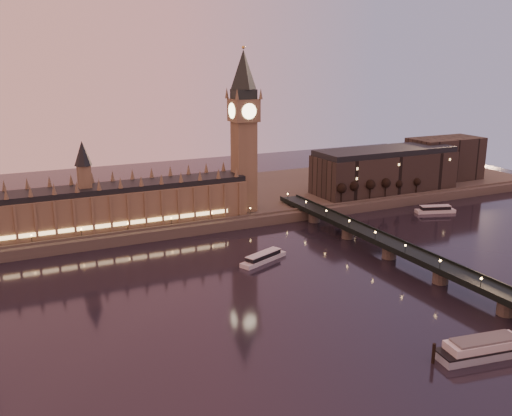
{
  "coord_description": "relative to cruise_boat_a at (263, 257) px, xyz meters",
  "views": [
    {
      "loc": [
        -95.73,
        -207.69,
        104.03
      ],
      "look_at": [
        21.15,
        35.0,
        31.94
      ],
      "focal_mm": 40.0,
      "sensor_mm": 36.0,
      "label": 1
    }
  ],
  "objects": [
    {
      "name": "bare_tree_4",
      "position": [
        143.16,
        65.44,
        13.11
      ],
      "size": [
        6.07,
        6.07,
        12.35
      ],
      "color": "black",
      "rests_on": "ground"
    },
    {
      "name": "bare_tree_0",
      "position": [
        91.18,
        65.44,
        13.11
      ],
      "size": [
        6.07,
        6.07,
        12.35
      ],
      "color": "black",
      "rests_on": "ground"
    },
    {
      "name": "big_ben",
      "position": [
        24.42,
        77.42,
        61.84
      ],
      "size": [
        17.68,
        17.68,
        104.0
      ],
      "color": "brown",
      "rests_on": "ground"
    },
    {
      "name": "bare_tree_3",
      "position": [
        130.17,
        65.44,
        13.11
      ],
      "size": [
        6.07,
        6.07,
        12.35
      ],
      "color": "black",
      "rests_on": "ground"
    },
    {
      "name": "bare_tree_1",
      "position": [
        104.18,
        65.44,
        13.11
      ],
      "size": [
        6.07,
        6.07,
        12.35
      ],
      "color": "black",
      "rests_on": "ground"
    },
    {
      "name": "ground",
      "position": [
        -29.57,
        -43.56,
        -2.11
      ],
      "size": [
        700.0,
        700.0,
        0.0
      ],
      "primitive_type": "plane",
      "color": "black",
      "rests_on": "ground"
    },
    {
      "name": "bare_tree_5",
      "position": [
        156.16,
        65.44,
        13.11
      ],
      "size": [
        6.07,
        6.07,
        12.35
      ],
      "color": "black",
      "rests_on": "ground"
    },
    {
      "name": "westminster_bridge",
      "position": [
        62.05,
        -43.56,
        3.41
      ],
      "size": [
        13.2,
        260.0,
        15.3
      ],
      "color": "black",
      "rests_on": "ground"
    },
    {
      "name": "cruise_boat_a",
      "position": [
        0.0,
        0.0,
        0.0
      ],
      "size": [
        30.09,
        17.77,
        4.79
      ],
      "rotation": [
        0.0,
        0.0,
        0.41
      ],
      "color": "silver",
      "rests_on": "ground"
    },
    {
      "name": "palace_of_westminster",
      "position": [
        -69.69,
        77.43,
        19.6
      ],
      "size": [
        180.0,
        26.62,
        52.0
      ],
      "color": "brown",
      "rests_on": "ground"
    },
    {
      "name": "far_embankment",
      "position": [
        0.43,
        121.44,
        0.89
      ],
      "size": [
        560.0,
        130.0,
        6.0
      ],
      "primitive_type": "cube",
      "color": "#423D35",
      "rests_on": "ground"
    },
    {
      "name": "cruise_boat_b",
      "position": [
        148.83,
        34.64,
        0.1
      ],
      "size": [
        27.92,
        14.9,
        5.01
      ],
      "rotation": [
        0.0,
        0.0,
        -0.32
      ],
      "color": "silver",
      "rests_on": "ground"
    },
    {
      "name": "moored_barge",
      "position": [
        27.49,
        -121.24,
        1.04
      ],
      "size": [
        40.22,
        15.05,
        7.46
      ],
      "rotation": [
        0.0,
        0.0,
        -0.15
      ],
      "color": "#8EA2B4",
      "rests_on": "ground"
    },
    {
      "name": "bare_tree_2",
      "position": [
        117.17,
        65.44,
        13.11
      ],
      "size": [
        6.07,
        6.07,
        12.35
      ],
      "color": "black",
      "rests_on": "ground"
    },
    {
      "name": "city_block",
      "position": [
        165.37,
        87.37,
        20.13
      ],
      "size": [
        155.0,
        45.0,
        34.0
      ],
      "color": "black",
      "rests_on": "ground"
    }
  ]
}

